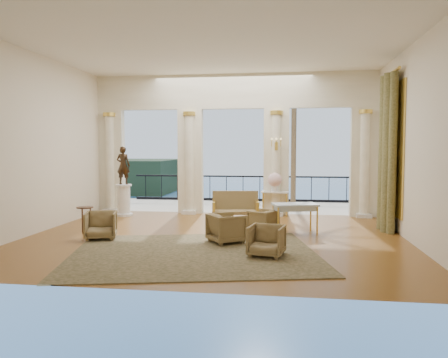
# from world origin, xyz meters

# --- Properties ---
(floor) EXTENTS (9.00, 9.00, 0.00)m
(floor) POSITION_xyz_m (0.00, 0.00, 0.00)
(floor) COLOR #4B2609
(floor) RESTS_ON ground
(room_walls) EXTENTS (9.00, 9.00, 9.00)m
(room_walls) POSITION_xyz_m (0.00, -1.12, 2.88)
(room_walls) COLOR white
(room_walls) RESTS_ON ground
(arcade) EXTENTS (9.00, 0.56, 4.50)m
(arcade) POSITION_xyz_m (-0.00, 3.82, 2.58)
(arcade) COLOR beige
(arcade) RESTS_ON ground
(terrace) EXTENTS (10.00, 3.60, 0.10)m
(terrace) POSITION_xyz_m (0.00, 5.80, -0.05)
(terrace) COLOR #B2A696
(terrace) RESTS_ON ground
(balustrade) EXTENTS (9.00, 0.06, 1.03)m
(balustrade) POSITION_xyz_m (0.00, 7.40, 0.41)
(balustrade) COLOR black
(balustrade) RESTS_ON terrace
(palm_tree) EXTENTS (2.00, 2.00, 4.50)m
(palm_tree) POSITION_xyz_m (2.00, 6.60, 4.09)
(palm_tree) COLOR #4C3823
(palm_tree) RESTS_ON terrace
(headland) EXTENTS (22.00, 18.00, 6.00)m
(headland) POSITION_xyz_m (-30.00, 70.00, -3.00)
(headland) COLOR black
(headland) RESTS_ON sea
(sea) EXTENTS (160.00, 160.00, 0.00)m
(sea) POSITION_xyz_m (0.00, 60.00, -6.00)
(sea) COLOR #275C9A
(sea) RESTS_ON ground
(curtain) EXTENTS (0.33, 1.40, 4.09)m
(curtain) POSITION_xyz_m (4.28, 1.50, 2.02)
(curtain) COLOR #484722
(curtain) RESTS_ON ground
(window_frame) EXTENTS (0.04, 1.60, 3.40)m
(window_frame) POSITION_xyz_m (4.47, 1.50, 2.10)
(window_frame) COLOR gold
(window_frame) RESTS_ON room_walls
(wall_sconce) EXTENTS (0.30, 0.11, 0.33)m
(wall_sconce) POSITION_xyz_m (1.40, 3.51, 2.23)
(wall_sconce) COLOR gold
(wall_sconce) RESTS_ON arcade
(rug) EXTENTS (5.61, 4.77, 0.02)m
(rug) POSITION_xyz_m (-0.14, -1.66, 0.01)
(rug) COLOR #2D341B
(rug) RESTS_ON ground
(armchair_a) EXTENTS (0.86, 0.83, 0.72)m
(armchair_a) POSITION_xyz_m (-2.60, -0.56, 0.36)
(armchair_a) COLOR #44391A
(armchair_a) RESTS_ON ground
(armchair_b) EXTENTS (0.77, 0.74, 0.68)m
(armchair_b) POSITION_xyz_m (1.32, -1.67, 0.34)
(armchair_b) COLOR #44391A
(armchair_b) RESTS_ON ground
(armchair_c) EXTENTS (0.82, 0.83, 0.63)m
(armchair_c) POSITION_xyz_m (1.12, 0.85, 0.32)
(armchair_c) COLOR #44391A
(armchair_c) RESTS_ON ground
(armchair_d) EXTENTS (0.96, 0.97, 0.74)m
(armchair_d) POSITION_xyz_m (0.38, -0.55, 0.37)
(armchair_d) COLOR #44391A
(armchair_d) RESTS_ON ground
(settee) EXTENTS (1.41, 0.75, 0.89)m
(settee) POSITION_xyz_m (0.26, 2.31, 0.44)
(settee) COLOR #44391A
(settee) RESTS_ON ground
(game_table) EXTENTS (1.21, 0.86, 0.75)m
(game_table) POSITION_xyz_m (1.93, 0.80, 0.67)
(game_table) COLOR #ACC1D4
(game_table) RESTS_ON ground
(pedestal) EXTENTS (0.55, 0.55, 1.00)m
(pedestal) POSITION_xyz_m (-3.37, 2.95, 0.48)
(pedestal) COLOR silver
(pedestal) RESTS_ON ground
(statue) EXTENTS (0.46, 0.32, 1.20)m
(statue) POSITION_xyz_m (-3.37, 2.95, 1.60)
(statue) COLOR #2F2115
(statue) RESTS_ON pedestal
(console_table) EXTENTS (0.86, 0.42, 0.78)m
(console_table) POSITION_xyz_m (1.36, 3.55, 0.65)
(console_table) COLOR silver
(console_table) RESTS_ON ground
(urn) EXTENTS (0.44, 0.44, 0.58)m
(urn) POSITION_xyz_m (1.36, 3.55, 1.12)
(urn) COLOR white
(urn) RESTS_ON console_table
(side_table) EXTENTS (0.41, 0.41, 0.67)m
(side_table) POSITION_xyz_m (-3.29, 0.08, 0.57)
(side_table) COLOR black
(side_table) RESTS_ON ground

